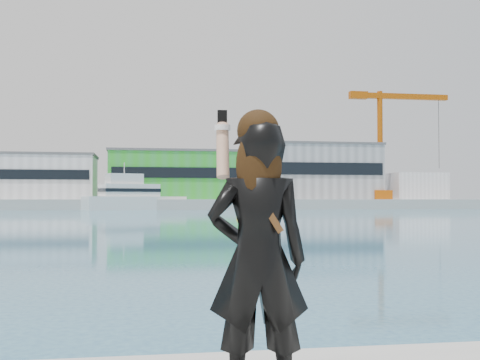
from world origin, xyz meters
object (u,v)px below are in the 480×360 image
(woman, at_px, (258,251))
(buoy_near, at_px, (238,218))
(motor_yacht, at_px, (132,197))
(dock_crane, at_px, (385,140))

(woman, bearing_deg, buoy_near, -93.83)
(motor_yacht, distance_m, buoy_near, 51.81)
(motor_yacht, height_order, woman, motor_yacht)
(dock_crane, relative_size, buoy_near, 48.00)
(motor_yacht, distance_m, woman, 111.29)
(dock_crane, xyz_separation_m, buoy_near, (-43.00, -61.28, -15.07))
(buoy_near, bearing_deg, motor_yacht, 103.57)
(buoy_near, distance_m, woman, 61.75)
(dock_crane, bearing_deg, buoy_near, -125.06)
(dock_crane, xyz_separation_m, woman, (-52.77, -122.24, -13.32))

